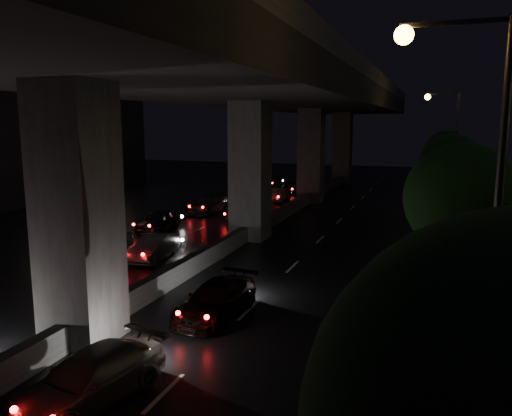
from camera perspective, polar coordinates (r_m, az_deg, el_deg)
The scene contains 19 objects.
ground at distance 25.28m, azimuth -4.61°, elevation -5.85°, with size 120.00×120.00×0.00m, color black.
viaduct at distance 29.04m, azimuth -0.66°, elevation 12.80°, with size 12.00×80.00×10.50m.
median_barrier at distance 29.67m, azimuth -0.63°, elevation -2.65°, with size 0.45×70.00×0.85m, color #2E2E30.
building_left at distance 52.55m, azimuth -25.38°, elevation 7.36°, with size 12.00×24.00×11.00m, color black.
tree_b at distance 18.36m, azimuth 22.32°, elevation 0.97°, with size 3.80×3.80×6.12m.
tree_c at distance 34.27m, azimuth 21.28°, elevation 4.72°, with size 3.80×3.80×6.12m.
tree_d at distance 50.23m, azimuth 20.90°, elevation 6.10°, with size 3.80×3.80×6.12m.
streetlight_near at distance 12.24m, azimuth 23.69°, elevation 3.79°, with size 2.52×0.44×9.00m.
streetlight_far at distance 40.19m, azimuth 21.18°, elevation 7.44°, with size 2.52×0.44×9.00m.
car_2 at distance 13.45m, azimuth -18.45°, elevation -17.97°, with size 1.71×4.21×1.22m, color #554F4A.
car_3 at distance 17.89m, azimuth -4.59°, elevation -10.41°, with size 1.71×4.20×1.22m, color black.
car_4 at distance 26.97m, azimuth -17.36°, elevation -3.90°, with size 1.33×3.81×1.26m, color black.
car_5 at distance 25.61m, azimuth -11.55°, elevation -4.39°, with size 1.31×3.76×1.24m, color #252528.
car_6 at distance 32.05m, azimuth -11.07°, elevation -1.49°, with size 1.55×3.86×1.31m, color black.
car_7 at distance 38.17m, azimuth -5.56°, elevation 0.40°, with size 1.82×4.48×1.30m, color black.
car_8 at distance 35.31m, azimuth -1.81°, elevation -0.44°, with size 1.34×3.34×1.14m, color black.
car_9 at distance 43.60m, azimuth 2.62°, elevation 1.51°, with size 1.25×3.57×1.18m, color #4D4742.
car_10 at distance 48.91m, azimuth 4.16°, elevation 2.31°, with size 1.78×3.87×1.07m, color black.
car_11 at distance 53.18m, azimuth 1.95°, elevation 2.99°, with size 1.98×4.30×1.20m, color black.
Camera 1 is at (10.13, -22.16, 6.73)m, focal length 35.00 mm.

